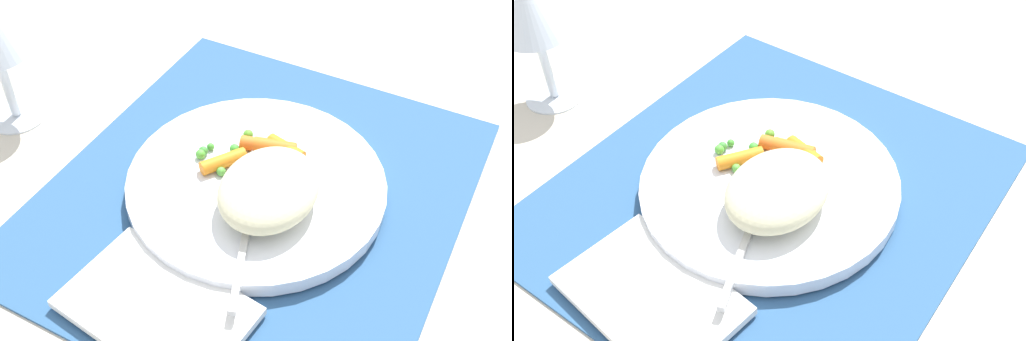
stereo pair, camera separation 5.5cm
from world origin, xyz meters
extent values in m
plane|color=beige|center=(0.00, 0.00, 0.00)|extent=(2.40, 2.40, 0.00)
cube|color=#2D5684|center=(0.00, 0.00, 0.00)|extent=(0.41, 0.36, 0.01)
cylinder|color=white|center=(0.00, 0.00, 0.01)|extent=(0.24, 0.24, 0.02)
ellipsoid|color=beige|center=(-0.02, -0.03, 0.04)|extent=(0.10, 0.08, 0.04)
cylinder|color=orange|center=(0.00, 0.03, 0.03)|extent=(0.04, 0.04, 0.01)
cylinder|color=orange|center=(0.00, -0.01, 0.03)|extent=(0.05, 0.02, 0.01)
cylinder|color=orange|center=(0.04, 0.01, 0.03)|extent=(0.03, 0.06, 0.01)
cylinder|color=orange|center=(0.04, 0.00, 0.03)|extent=(0.02, 0.04, 0.02)
cylinder|color=orange|center=(0.04, -0.01, 0.03)|extent=(0.02, 0.04, 0.01)
sphere|color=#58AA2E|center=(0.05, 0.03, 0.03)|extent=(0.01, 0.01, 0.01)
sphere|color=green|center=(0.00, 0.06, 0.03)|extent=(0.01, 0.01, 0.01)
sphere|color=#58AD3F|center=(-0.01, 0.03, 0.03)|extent=(0.01, 0.01, 0.01)
sphere|color=#468D37|center=(0.02, -0.02, 0.02)|extent=(0.01, 0.01, 0.01)
sphere|color=green|center=(0.01, 0.06, 0.02)|extent=(0.01, 0.01, 0.01)
sphere|color=green|center=(-0.01, -0.01, 0.03)|extent=(0.01, 0.01, 0.01)
sphere|color=green|center=(0.02, 0.03, 0.03)|extent=(0.01, 0.01, 0.01)
sphere|color=#3D8C38|center=(0.01, 0.06, 0.03)|extent=(0.01, 0.01, 0.01)
cube|color=#BBBBBB|center=(0.03, 0.01, 0.02)|extent=(0.05, 0.03, 0.01)
cube|color=#BBBBBB|center=(-0.07, -0.02, 0.02)|extent=(0.15, 0.06, 0.01)
cylinder|color=silver|center=(-0.02, 0.28, 0.00)|extent=(0.06, 0.06, 0.00)
cylinder|color=silver|center=(-0.02, 0.28, 0.04)|extent=(0.01, 0.01, 0.08)
cube|color=white|center=(-0.15, 0.01, 0.01)|extent=(0.11, 0.15, 0.01)
camera|label=1|loc=(-0.36, -0.19, 0.43)|focal=44.22mm
camera|label=2|loc=(-0.33, -0.24, 0.43)|focal=44.22mm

